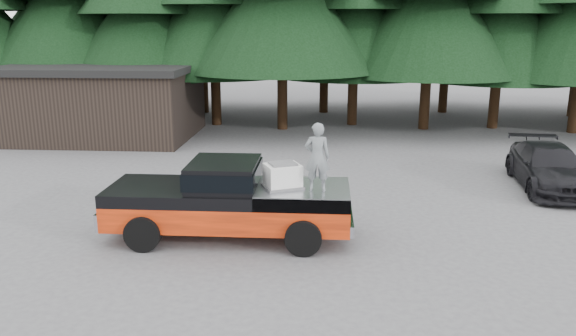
# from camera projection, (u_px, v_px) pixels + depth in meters

# --- Properties ---
(ground) EXTENTS (120.00, 120.00, 0.00)m
(ground) POSITION_uv_depth(u_px,v_px,m) (277.00, 237.00, 13.87)
(ground) COLOR #474749
(ground) RESTS_ON ground
(pickup_truck) EXTENTS (6.00, 2.04, 1.33)m
(pickup_truck) POSITION_uv_depth(u_px,v_px,m) (229.00, 211.00, 13.67)
(pickup_truck) COLOR red
(pickup_truck) RESTS_ON ground
(truck_cab) EXTENTS (1.66, 1.90, 0.59)m
(truck_cab) POSITION_uv_depth(u_px,v_px,m) (224.00, 173.00, 13.43)
(truck_cab) COLOR black
(truck_cab) RESTS_ON pickup_truck
(air_compressor) EXTENTS (0.99, 0.92, 0.54)m
(air_compressor) POSITION_uv_depth(u_px,v_px,m) (283.00, 176.00, 13.25)
(air_compressor) COLOR silver
(air_compressor) RESTS_ON pickup_truck
(man_on_bed) EXTENTS (0.59, 0.39, 1.61)m
(man_on_bed) POSITION_uv_depth(u_px,v_px,m) (317.00, 157.00, 12.88)
(man_on_bed) COLOR slate
(man_on_bed) RESTS_ON pickup_truck
(parked_car) EXTENTS (2.32, 4.87, 1.37)m
(parked_car) POSITION_uv_depth(u_px,v_px,m) (549.00, 167.00, 17.80)
(parked_car) COLOR black
(parked_car) RESTS_ON ground
(utility_building) EXTENTS (8.40, 6.40, 3.30)m
(utility_building) POSITION_uv_depth(u_px,v_px,m) (104.00, 101.00, 25.63)
(utility_building) COLOR black
(utility_building) RESTS_ON ground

